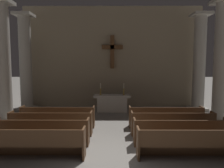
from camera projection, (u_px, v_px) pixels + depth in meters
ground_plane at (111, 158)px, 6.51m from camera, size 80.00×80.00×0.00m
pew_left_row_1 at (30, 143)px, 6.44m from camera, size 3.32×0.50×0.95m
pew_left_row_2 at (42, 132)px, 7.51m from camera, size 3.32×0.50×0.95m
pew_left_row_3 at (51, 123)px, 8.58m from camera, size 3.32×0.50×0.95m
pew_left_row_4 at (58, 117)px, 9.64m from camera, size 3.32×0.50×0.95m
pew_right_row_1 at (192, 143)px, 6.41m from camera, size 3.32×0.50×0.95m
pew_right_row_2 at (181, 132)px, 7.48m from camera, size 3.32×0.50×0.95m
pew_right_row_3 at (172, 123)px, 8.54m from camera, size 3.32×0.50×0.95m
pew_right_row_4 at (166, 117)px, 9.61m from camera, size 3.32×0.50×0.95m
column_left_second at (3, 64)px, 10.26m from camera, size 1.08×1.08×5.89m
column_right_second at (222, 64)px, 10.19m from camera, size 1.08×1.08×5.89m
column_left_third at (26, 64)px, 12.92m from camera, size 1.08×1.08×5.89m
column_right_third at (199, 64)px, 12.85m from camera, size 1.08×1.08×5.89m
altar at (112, 103)px, 12.79m from camera, size 2.20×0.90×1.01m
candlestick_left at (101, 91)px, 12.73m from camera, size 0.16×0.16×0.71m
candlestick_right at (124, 91)px, 12.72m from camera, size 0.16×0.16×0.71m
apse_with_cross at (112, 57)px, 14.17m from camera, size 11.73×0.51×6.62m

